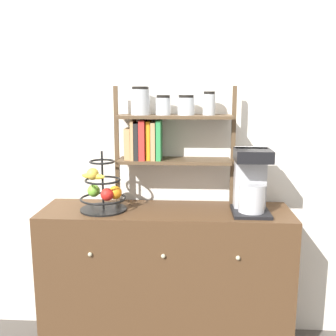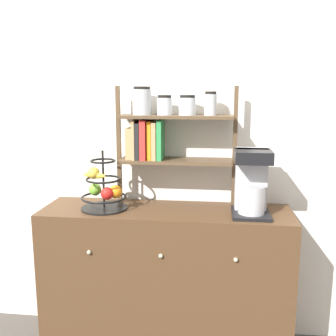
% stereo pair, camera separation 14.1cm
% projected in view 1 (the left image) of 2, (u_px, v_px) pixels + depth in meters
% --- Properties ---
extents(wall_back, '(7.00, 0.05, 2.60)m').
position_uv_depth(wall_back, '(168.00, 132.00, 2.42)').
color(wall_back, silver).
rests_on(wall_back, ground_plane).
extents(sideboard, '(1.44, 0.42, 0.88)m').
position_uv_depth(sideboard, '(166.00, 280.00, 2.34)').
color(sideboard, '#4C331E').
rests_on(sideboard, ground_plane).
extents(coffee_maker, '(0.20, 0.24, 0.36)m').
position_uv_depth(coffee_maker, '(251.00, 181.00, 2.18)').
color(coffee_maker, black).
rests_on(coffee_maker, sideboard).
extents(fruit_stand, '(0.26, 0.26, 0.34)m').
position_uv_depth(fruit_stand, '(102.00, 191.00, 2.23)').
color(fruit_stand, black).
rests_on(fruit_stand, sideboard).
extents(shelf_hutch, '(0.71, 0.20, 0.70)m').
position_uv_depth(shelf_hutch, '(161.00, 130.00, 2.29)').
color(shelf_hutch, brown).
rests_on(shelf_hutch, sideboard).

